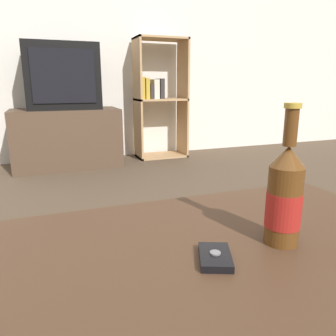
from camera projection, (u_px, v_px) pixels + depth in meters
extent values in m
cube|color=silver|center=(64.00, 25.00, 3.11)|extent=(8.00, 0.05, 2.60)
cube|color=#422B1C|center=(209.00, 279.00, 0.59)|extent=(1.09, 0.73, 0.04)
cylinder|color=#382417|center=(295.00, 258.00, 1.09)|extent=(0.07, 0.07, 0.40)
cube|color=#4C3828|center=(67.00, 138.00, 3.06)|extent=(0.96, 0.48, 0.54)
cube|color=black|center=(62.00, 77.00, 2.92)|extent=(0.63, 0.38, 0.57)
cube|color=black|center=(64.00, 76.00, 2.74)|extent=(0.52, 0.01, 0.45)
cube|color=tan|center=(138.00, 100.00, 3.31)|extent=(0.02, 0.30, 1.21)
cube|color=tan|center=(183.00, 99.00, 3.48)|extent=(0.02, 0.30, 1.21)
cube|color=tan|center=(161.00, 155.00, 3.54)|extent=(0.52, 0.30, 0.02)
cube|color=tan|center=(161.00, 99.00, 3.39)|extent=(0.52, 0.30, 0.02)
cube|color=tan|center=(160.00, 39.00, 3.25)|extent=(0.52, 0.30, 0.02)
cube|color=#B7932D|center=(141.00, 88.00, 3.29)|extent=(0.03, 0.21, 0.21)
cube|color=#B7932D|center=(145.00, 89.00, 3.31)|extent=(0.04, 0.21, 0.20)
cube|color=#2D2828|center=(149.00, 92.00, 3.33)|extent=(0.03, 0.21, 0.14)
cube|color=beige|center=(154.00, 89.00, 3.34)|extent=(0.06, 0.21, 0.19)
cube|color=#2D2828|center=(159.00, 89.00, 3.36)|extent=(0.04, 0.21, 0.20)
cylinder|color=#563314|center=(284.00, 206.00, 0.66)|extent=(0.07, 0.07, 0.16)
cylinder|color=maroon|center=(283.00, 209.00, 0.66)|extent=(0.07, 0.07, 0.07)
cone|color=#563314|center=(288.00, 157.00, 0.64)|extent=(0.07, 0.07, 0.04)
cylinder|color=#563314|center=(291.00, 127.00, 0.62)|extent=(0.03, 0.03, 0.07)
cylinder|color=#B79333|center=(293.00, 106.00, 0.61)|extent=(0.03, 0.03, 0.01)
cube|color=black|center=(215.00, 257.00, 0.61)|extent=(0.09, 0.11, 0.01)
cylinder|color=slate|center=(215.00, 253.00, 0.61)|extent=(0.02, 0.02, 0.00)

